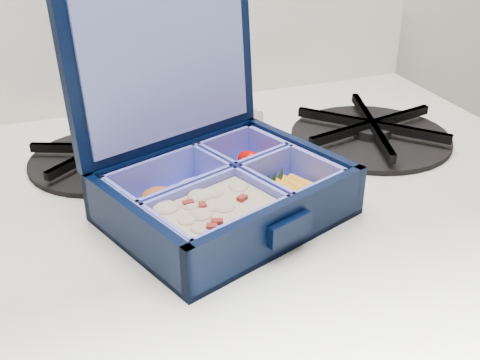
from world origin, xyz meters
name	(u,v)px	position (x,y,z in m)	size (l,w,h in m)	color
bento_box	(225,194)	(0.06, 1.61, 1.00)	(0.20, 0.16, 0.05)	black
burner_grate	(371,129)	(0.28, 1.71, 0.99)	(0.19, 0.19, 0.03)	black
burner_grate_rear	(102,155)	(-0.03, 1.77, 0.99)	(0.16, 0.16, 0.02)	black
fork	(251,147)	(0.13, 1.74, 0.98)	(0.03, 0.19, 0.01)	silver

